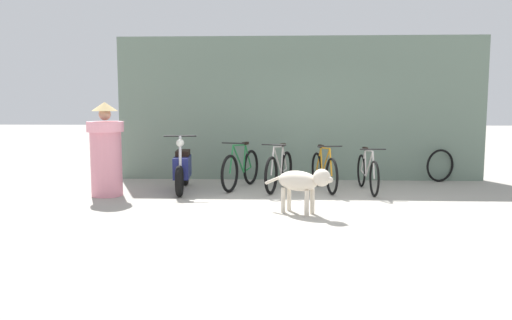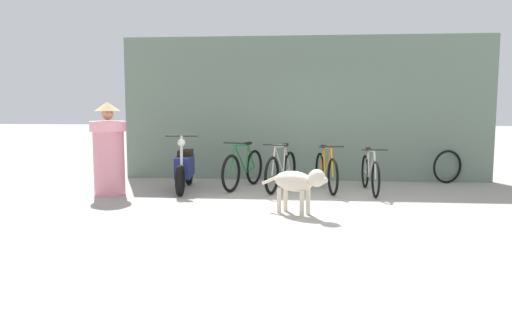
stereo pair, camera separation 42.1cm
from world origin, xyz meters
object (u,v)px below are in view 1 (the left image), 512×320
at_px(bicycle_3, 367,173).
at_px(motorcycle, 182,169).
at_px(person_in_robes, 106,150).
at_px(spare_tire_left, 440,166).
at_px(bicycle_2, 324,171).
at_px(stray_dog, 303,182).
at_px(bicycle_1, 279,171).
at_px(bicycle_0, 241,169).

xyz_separation_m(bicycle_3, motorcycle, (-3.44, -0.10, 0.06)).
relative_size(person_in_robes, spare_tire_left, 2.42).
bearing_deg(bicycle_2, motorcycle, -96.59).
height_order(bicycle_2, stray_dog, bicycle_2).
bearing_deg(motorcycle, stray_dog, 43.12).
distance_m(bicycle_2, person_in_robes, 3.98).
relative_size(bicycle_1, spare_tire_left, 2.36).
distance_m(motorcycle, stray_dog, 2.84).
bearing_deg(bicycle_0, bicycle_3, 103.82).
distance_m(bicycle_0, bicycle_3, 2.38).
height_order(motorcycle, spare_tire_left, motorcycle).
relative_size(bicycle_0, motorcycle, 0.90).
bearing_deg(stray_dog, spare_tire_left, 80.03).
distance_m(stray_dog, spare_tire_left, 4.38).
bearing_deg(spare_tire_left, bicycle_1, -161.59).
xyz_separation_m(bicycle_0, bicycle_1, (0.74, -0.15, -0.01)).
height_order(bicycle_2, person_in_robes, person_in_robes).
bearing_deg(spare_tire_left, bicycle_0, -166.73).
relative_size(stray_dog, person_in_robes, 0.61).
xyz_separation_m(motorcycle, stray_dog, (2.14, -1.87, 0.07)).
height_order(bicycle_1, bicycle_3, bicycle_1).
bearing_deg(bicycle_0, person_in_robes, -49.07).
bearing_deg(person_in_robes, bicycle_2, -147.74).
xyz_separation_m(motorcycle, person_in_robes, (-1.24, -0.55, 0.40)).
distance_m(bicycle_2, bicycle_3, 0.80).
xyz_separation_m(bicycle_3, stray_dog, (-1.29, -1.97, 0.14)).
bearing_deg(bicycle_0, spare_tire_left, 123.02).
bearing_deg(bicycle_1, bicycle_2, 108.38).
height_order(bicycle_0, stray_dog, bicycle_0).
bearing_deg(stray_dog, bicycle_2, 109.93).
bearing_deg(stray_dog, bicycle_1, 132.77).
xyz_separation_m(bicycle_2, motorcycle, (-2.64, -0.22, 0.05)).
height_order(bicycle_3, motorcycle, motorcycle).
relative_size(bicycle_1, bicycle_3, 0.96).
height_order(bicycle_1, spare_tire_left, bicycle_1).
bearing_deg(spare_tire_left, stray_dog, -133.37).
bearing_deg(stray_dog, motorcycle, 172.31).
relative_size(bicycle_3, motorcycle, 0.95).
bearing_deg(bicycle_3, bicycle_1, -96.24).
bearing_deg(motorcycle, bicycle_3, 85.90).
distance_m(bicycle_1, person_in_robes, 3.16).
xyz_separation_m(bicycle_3, spare_tire_left, (1.71, 1.21, -0.00)).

